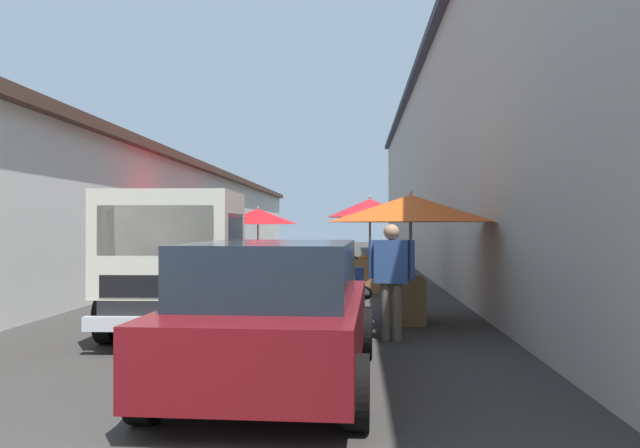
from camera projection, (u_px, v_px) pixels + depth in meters
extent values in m
plane|color=#33302D|center=(295.00, 287.00, 16.15)|extent=(90.00, 90.00, 0.00)
cube|color=silver|center=(64.00, 221.00, 18.83)|extent=(49.50, 7.00, 3.55)
cube|color=#4C3328|center=(64.00, 159.00, 18.84)|extent=(49.80, 7.50, 0.24)
cube|color=#A39E93|center=(553.00, 162.00, 17.97)|extent=(49.50, 7.00, 6.96)
cube|color=#383D4C|center=(553.00, 38.00, 17.98)|extent=(49.80, 7.50, 0.24)
cylinder|color=#9E9EA3|center=(370.00, 245.00, 15.07)|extent=(0.06, 0.06, 2.28)
cone|color=red|center=(370.00, 208.00, 15.07)|extent=(2.13, 2.13, 0.45)
sphere|color=#9E9EA3|center=(370.00, 197.00, 15.07)|extent=(0.07, 0.07, 0.07)
cube|color=olive|center=(363.00, 275.00, 15.05)|extent=(0.79, 0.80, 0.80)
sphere|color=orange|center=(365.00, 257.00, 15.22)|extent=(0.09, 0.09, 0.09)
sphere|color=orange|center=(372.00, 257.00, 15.29)|extent=(0.09, 0.09, 0.09)
sphere|color=orange|center=(371.00, 258.00, 14.82)|extent=(0.09, 0.09, 0.09)
sphere|color=orange|center=(372.00, 257.00, 15.26)|extent=(0.09, 0.09, 0.09)
sphere|color=orange|center=(361.00, 257.00, 15.19)|extent=(0.09, 0.09, 0.09)
cylinder|color=#9E9EA3|center=(258.00, 242.00, 20.12)|extent=(0.06, 0.06, 2.17)
cone|color=red|center=(258.00, 216.00, 20.13)|extent=(2.59, 2.59, 0.50)
sphere|color=#9E9EA3|center=(258.00, 208.00, 20.13)|extent=(0.07, 0.07, 0.07)
cube|color=brown|center=(258.00, 263.00, 19.94)|extent=(0.81, 0.66, 0.84)
sphere|color=orange|center=(253.00, 248.00, 20.04)|extent=(0.09, 0.09, 0.09)
sphere|color=orange|center=(263.00, 247.00, 20.21)|extent=(0.09, 0.09, 0.09)
sphere|color=orange|center=(263.00, 249.00, 19.84)|extent=(0.09, 0.09, 0.09)
sphere|color=orange|center=(251.00, 248.00, 20.00)|extent=(0.09, 0.09, 0.09)
cylinder|color=#9E9EA3|center=(201.00, 247.00, 15.72)|extent=(0.06, 0.06, 2.15)
cone|color=red|center=(201.00, 211.00, 15.73)|extent=(2.63, 2.63, 0.34)
sphere|color=#9E9EA3|center=(201.00, 203.00, 15.73)|extent=(0.07, 0.07, 0.07)
cube|color=brown|center=(207.00, 276.00, 15.50)|extent=(0.97, 0.73, 0.71)
sphere|color=orange|center=(202.00, 259.00, 15.78)|extent=(0.09, 0.09, 0.09)
sphere|color=orange|center=(212.00, 260.00, 15.68)|extent=(0.09, 0.09, 0.09)
sphere|color=orange|center=(197.00, 258.00, 15.27)|extent=(0.09, 0.09, 0.09)
sphere|color=orange|center=(207.00, 261.00, 15.27)|extent=(0.09, 0.09, 0.09)
sphere|color=orange|center=(208.00, 261.00, 15.17)|extent=(0.09, 0.09, 0.09)
sphere|color=orange|center=(215.00, 260.00, 15.67)|extent=(0.09, 0.09, 0.09)
cylinder|color=#9E9EA3|center=(410.00, 259.00, 10.29)|extent=(0.06, 0.06, 2.13)
cone|color=#D84C14|center=(410.00, 208.00, 10.29)|extent=(2.78, 2.78, 0.46)
sphere|color=#9E9EA3|center=(410.00, 192.00, 10.29)|extent=(0.07, 0.07, 0.07)
cube|color=brown|center=(404.00, 300.00, 10.33)|extent=(0.98, 0.65, 0.75)
sphere|color=orange|center=(398.00, 275.00, 10.26)|extent=(0.09, 0.09, 0.09)
sphere|color=orange|center=(406.00, 275.00, 10.26)|extent=(0.09, 0.09, 0.09)
sphere|color=orange|center=(397.00, 274.00, 10.46)|extent=(0.09, 0.09, 0.09)
sphere|color=orange|center=(403.00, 273.00, 10.64)|extent=(0.09, 0.09, 0.09)
cube|color=#600F14|center=(276.00, 328.00, 6.27)|extent=(3.95, 1.84, 0.64)
cube|color=#19232D|center=(274.00, 270.00, 6.12)|extent=(2.39, 1.59, 0.56)
cube|color=black|center=(300.00, 321.00, 8.17)|extent=(0.15, 1.65, 0.20)
cube|color=silver|center=(257.00, 299.00, 8.25)|extent=(0.07, 0.24, 0.14)
cube|color=silver|center=(344.00, 300.00, 8.14)|extent=(0.07, 0.24, 0.14)
cylinder|color=black|center=(225.00, 331.00, 7.67)|extent=(0.61, 0.22, 0.60)
cylinder|color=black|center=(364.00, 334.00, 7.51)|extent=(0.61, 0.22, 0.60)
cylinder|color=black|center=(146.00, 387.00, 5.03)|extent=(0.61, 0.22, 0.60)
cylinder|color=black|center=(357.00, 392.00, 4.87)|extent=(0.61, 0.22, 0.60)
cube|color=black|center=(200.00, 294.00, 10.06)|extent=(4.83, 1.58, 0.36)
cube|color=beige|center=(172.00, 243.00, 8.43)|extent=(1.58, 1.78, 1.40)
cube|color=#19232D|center=(156.00, 230.00, 7.70)|extent=(0.09, 1.47, 0.63)
cube|color=#19232D|center=(172.00, 230.00, 8.44)|extent=(1.09, 1.80, 0.45)
cube|color=black|center=(155.00, 286.00, 7.69)|extent=(0.09, 1.40, 0.28)
cube|color=silver|center=(153.00, 324.00, 7.60)|extent=(0.16, 1.75, 0.18)
cube|color=gray|center=(257.00, 265.00, 10.85)|extent=(3.16, 0.13, 0.50)
cube|color=gray|center=(164.00, 264.00, 10.91)|extent=(3.16, 0.13, 0.50)
cube|color=gray|center=(227.00, 260.00, 12.43)|extent=(0.10, 1.65, 0.50)
cylinder|color=black|center=(236.00, 318.00, 8.40)|extent=(0.72, 0.24, 0.72)
cylinder|color=black|center=(109.00, 317.00, 8.46)|extent=(0.72, 0.24, 0.72)
cylinder|color=black|center=(264.00, 293.00, 11.47)|extent=(0.72, 0.24, 0.72)
cylinder|color=black|center=(171.00, 293.00, 11.53)|extent=(0.72, 0.24, 0.72)
cylinder|color=#232328|center=(189.00, 284.00, 12.60)|extent=(0.14, 0.14, 0.83)
cylinder|color=#232328|center=(183.00, 285.00, 12.45)|extent=(0.14, 0.14, 0.83)
cube|color=white|center=(186.00, 249.00, 12.53)|extent=(0.52, 0.37, 0.62)
sphere|color=tan|center=(186.00, 228.00, 12.53)|extent=(0.23, 0.23, 0.23)
cylinder|color=white|center=(195.00, 247.00, 12.79)|extent=(0.08, 0.08, 0.56)
cylinder|color=white|center=(177.00, 248.00, 12.27)|extent=(0.08, 0.08, 0.56)
cylinder|color=#665B4C|center=(397.00, 312.00, 8.64)|extent=(0.14, 0.14, 0.81)
cylinder|color=#665B4C|center=(386.00, 312.00, 8.69)|extent=(0.14, 0.14, 0.81)
cube|color=#33518C|center=(391.00, 262.00, 8.67)|extent=(0.29, 0.50, 0.61)
sphere|color=#A57A5B|center=(391.00, 232.00, 8.67)|extent=(0.22, 0.22, 0.22)
cylinder|color=#33518C|center=(412.00, 260.00, 8.59)|extent=(0.08, 0.08, 0.55)
cylinder|color=#33518C|center=(371.00, 259.00, 8.74)|extent=(0.08, 0.08, 0.55)
cylinder|color=black|center=(353.00, 312.00, 9.92)|extent=(0.45, 0.16, 0.44)
cylinder|color=black|center=(366.00, 325.00, 8.68)|extent=(0.45, 0.18, 0.44)
cube|color=#3359A5|center=(360.00, 315.00, 9.25)|extent=(0.93, 0.42, 0.08)
ellipsoid|color=black|center=(363.00, 293.00, 8.95)|extent=(0.59, 0.35, 0.20)
cube|color=#3359A5|center=(353.00, 285.00, 9.87)|extent=(0.19, 0.34, 0.56)
cylinder|color=silver|center=(354.00, 279.00, 9.80)|extent=(0.28, 0.10, 0.68)
cylinder|color=black|center=(355.00, 257.00, 9.73)|extent=(0.55, 0.12, 0.04)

